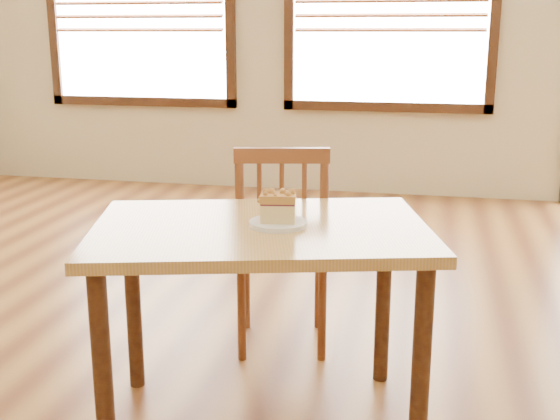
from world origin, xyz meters
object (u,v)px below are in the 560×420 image
cafe_table_main (261,255)px  cafe_chair_main (282,246)px  plate (278,224)px  cake_slice (278,205)px

cafe_table_main → cafe_chair_main: bearing=80.4°
plate → cake_slice: 0.06m
cafe_chair_main → cake_slice: size_ratio=7.11×
cafe_chair_main → plate: 0.70m
cafe_chair_main → cake_slice: (0.12, -0.63, 0.34)m
cake_slice → cafe_table_main: bearing=175.5°
cafe_table_main → cake_slice: (0.06, 0.00, 0.18)m
cafe_table_main → cake_slice: cake_slice is taller
cafe_table_main → cafe_chair_main: (-0.06, 0.64, -0.17)m
cafe_chair_main → cafe_table_main: bearing=83.8°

